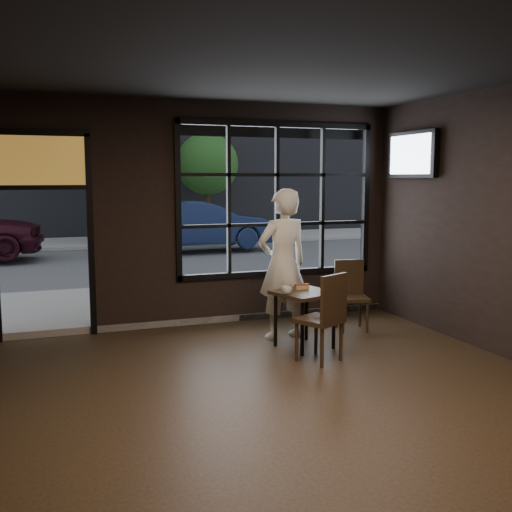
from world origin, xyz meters
name	(u,v)px	position (x,y,z in m)	size (l,w,h in m)	color
floor	(297,413)	(0.00, 0.00, -0.01)	(6.00, 7.00, 0.02)	black
ceiling	(300,48)	(0.00, 0.00, 3.21)	(6.00, 7.00, 0.02)	black
window_frame	(277,200)	(1.20, 3.50, 1.80)	(3.06, 0.12, 2.28)	black
stained_transom	(40,160)	(-2.10, 3.50, 2.35)	(1.20, 0.06, 0.70)	orange
street_asphalt	(89,224)	(0.00, 24.00, -0.02)	(60.00, 41.00, 0.04)	#545456
building_across	(84,53)	(0.00, 23.00, 7.50)	(28.00, 12.00, 15.00)	#5B5956
cafe_table	(304,319)	(0.94, 1.90, 0.36)	(0.66, 0.66, 0.72)	black
chair_near	(319,317)	(0.86, 1.33, 0.52)	(0.45, 0.45, 1.05)	black
chair_window	(352,296)	(1.93, 2.46, 0.49)	(0.42, 0.42, 0.97)	black
man	(283,264)	(0.85, 2.42, 0.99)	(0.72, 0.48, 1.99)	silver
hotdog	(302,287)	(0.97, 2.05, 0.75)	(0.20, 0.08, 0.06)	tan
cup	(287,290)	(0.67, 1.82, 0.76)	(0.12, 0.12, 0.10)	silver
tv	(412,155)	(2.93, 2.60, 2.45)	(0.13, 1.13, 0.66)	black
navy_car	(200,225)	(2.17, 11.78, 0.78)	(1.45, 4.15, 1.37)	#121D3E
tree_left	(89,140)	(-0.60, 14.50, 3.27)	(2.72, 2.72, 4.64)	#332114
tree_right	(207,164)	(3.41, 15.47, 2.58)	(2.15, 2.15, 3.66)	#332114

